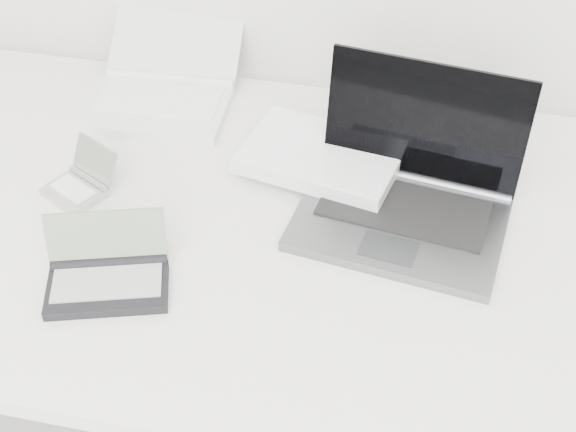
% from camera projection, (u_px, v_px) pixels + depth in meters
% --- Properties ---
extents(desk, '(1.60, 0.80, 0.73)m').
position_uv_depth(desk, '(311.00, 250.00, 1.30)').
color(desk, white).
rests_on(desk, ground).
extents(laptop_large, '(0.47, 0.36, 0.22)m').
position_uv_depth(laptop_large, '(372.00, 179.00, 1.31)').
color(laptop_large, slate).
rests_on(laptop_large, desk).
extents(netbook_open_white, '(0.27, 0.32, 0.12)m').
position_uv_depth(netbook_open_white, '(164.00, 88.00, 1.52)').
color(netbook_open_white, white).
rests_on(netbook_open_white, desk).
extents(pda_silver, '(0.13, 0.13, 0.07)m').
position_uv_depth(pda_silver, '(80.00, 184.00, 1.33)').
color(pda_silver, '#B9B8BD').
rests_on(pda_silver, desk).
extents(palmtop_charcoal, '(0.20, 0.17, 0.10)m').
position_uv_depth(palmtop_charcoal, '(107.00, 275.00, 1.17)').
color(palmtop_charcoal, black).
rests_on(palmtop_charcoal, desk).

